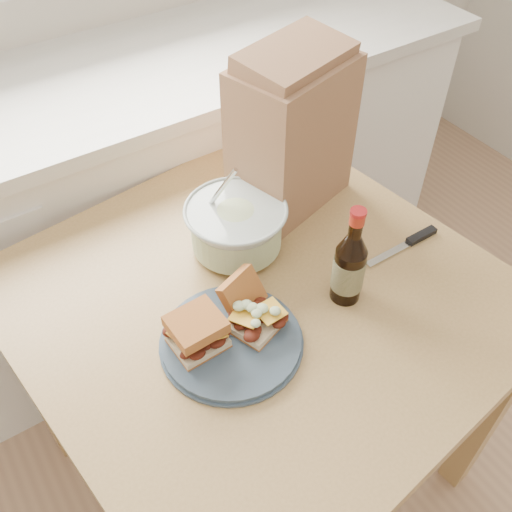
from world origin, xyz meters
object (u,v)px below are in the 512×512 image
dining_table (258,326)px  coleslaw_bowl (236,229)px  plate (231,341)px  beer_bottle (349,266)px  paper_bag (291,136)px

dining_table → coleslaw_bowl: 0.23m
plate → coleslaw_bowl: (0.15, 0.22, 0.05)m
beer_bottle → coleslaw_bowl: bearing=99.5°
dining_table → coleslaw_bowl: size_ratio=4.69×
dining_table → coleslaw_bowl: bearing=69.3°
plate → beer_bottle: (0.27, -0.03, 0.08)m
dining_table → coleslaw_bowl: coleslaw_bowl is taller
dining_table → plate: (-0.12, -0.08, 0.13)m
paper_bag → coleslaw_bowl: bearing=-172.8°
coleslaw_bowl → beer_bottle: 0.27m
plate → dining_table: bearing=34.4°
plate → coleslaw_bowl: bearing=55.8°
dining_table → coleslaw_bowl: (0.03, 0.14, 0.18)m
coleslaw_bowl → paper_bag: paper_bag is taller
plate → paper_bag: paper_bag is taller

